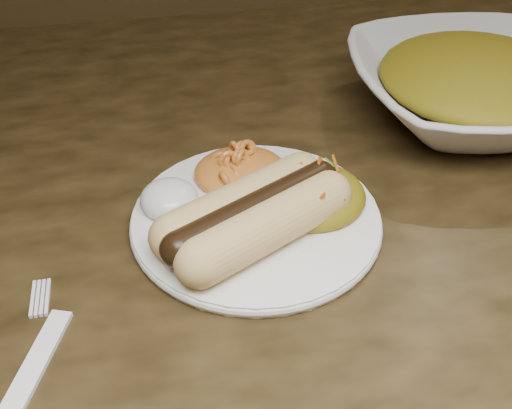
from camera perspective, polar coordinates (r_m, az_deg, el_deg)
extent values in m
cube|color=#443219|center=(0.54, 0.48, -1.87)|extent=(1.60, 0.90, 0.04)
cylinder|color=white|center=(0.50, 0.00, -1.37)|extent=(0.22, 0.22, 0.01)
cylinder|color=#DDC366|center=(0.46, 0.23, -2.24)|extent=(0.13, 0.09, 0.04)
cylinder|color=#DDC366|center=(0.48, -0.53, 0.24)|extent=(0.13, 0.09, 0.04)
cylinder|color=#311E0D|center=(0.46, -0.16, -0.59)|extent=(0.14, 0.09, 0.03)
ellipsoid|color=orange|center=(0.53, -1.48, 4.20)|extent=(0.10, 0.10, 0.03)
ellipsoid|color=white|center=(0.50, -8.34, 1.13)|extent=(0.06, 0.06, 0.03)
ellipsoid|color=#AD530E|center=(0.51, 5.34, 1.33)|extent=(0.09, 0.09, 0.04)
cube|color=white|center=(0.43, -20.57, -14.64)|extent=(0.07, 0.14, 0.00)
imported|color=silver|center=(0.67, 20.23, 10.29)|extent=(0.27, 0.27, 0.06)
ellipsoid|color=#AD530E|center=(0.67, 20.58, 11.66)|extent=(0.26, 0.26, 0.05)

